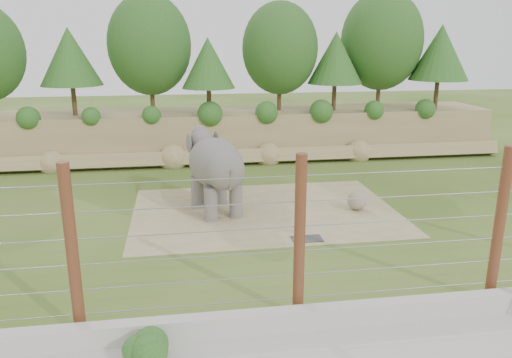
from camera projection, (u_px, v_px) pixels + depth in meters
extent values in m
plane|color=#355916|center=(265.00, 243.00, 16.24)|extent=(90.00, 90.00, 0.00)
cube|color=#8A7850|center=(226.00, 133.00, 28.26)|extent=(30.00, 4.00, 2.50)
cube|color=#8A7850|center=(231.00, 157.00, 26.32)|extent=(30.00, 1.37, 1.07)
cylinder|color=#3F2B19|center=(74.00, 100.00, 26.05)|extent=(0.24, 0.24, 1.58)
sphere|color=#1C4E1D|center=(70.00, 58.00, 25.46)|extent=(3.60, 3.60, 3.60)
cylinder|color=#3F2B19|center=(152.00, 95.00, 27.07)|extent=(0.24, 0.24, 1.92)
sphere|color=#1C4E1D|center=(149.00, 45.00, 26.35)|extent=(4.40, 4.40, 4.40)
cylinder|color=#3F2B19|center=(209.00, 101.00, 26.44)|extent=(0.24, 0.24, 1.40)
sphere|color=#1C4E1D|center=(208.00, 64.00, 25.92)|extent=(3.20, 3.20, 3.20)
cylinder|color=#3F2B19|center=(279.00, 94.00, 27.93)|extent=(0.24, 0.24, 1.82)
sphere|color=#1C4E1D|center=(280.00, 48.00, 27.25)|extent=(4.16, 4.16, 4.16)
cylinder|color=#3F2B19|center=(334.00, 97.00, 27.84)|extent=(0.24, 0.24, 1.50)
sphere|color=#1C4E1D|center=(336.00, 59.00, 27.28)|extent=(3.44, 3.44, 3.44)
cylinder|color=#3F2B19|center=(378.00, 90.00, 29.16)|extent=(0.24, 0.24, 2.03)
sphere|color=#1C4E1D|center=(382.00, 41.00, 28.41)|extent=(4.64, 4.64, 4.64)
cylinder|color=#3F2B19|center=(436.00, 94.00, 28.52)|extent=(0.24, 0.24, 1.64)
sphere|color=#1C4E1D|center=(440.00, 54.00, 27.91)|extent=(3.76, 3.76, 3.76)
cube|color=#91855E|center=(265.00, 211.00, 19.17)|extent=(10.00, 7.00, 0.02)
cube|color=#262628|center=(307.00, 239.00, 16.47)|extent=(1.00, 0.60, 0.03)
sphere|color=gray|center=(357.00, 200.00, 19.22)|extent=(0.74, 0.74, 0.74)
cube|color=#BAB7AB|center=(303.00, 318.00, 11.42)|extent=(26.00, 0.35, 0.50)
cylinder|color=#58281E|center=(72.00, 253.00, 10.68)|extent=(0.26, 0.26, 4.00)
cylinder|color=#58281E|center=(300.00, 239.00, 11.42)|extent=(0.26, 0.26, 4.00)
cylinder|color=#58281E|center=(499.00, 226.00, 12.16)|extent=(0.26, 0.26, 4.00)
cylinder|color=gray|center=(298.00, 297.00, 11.83)|extent=(20.00, 0.02, 0.02)
cylinder|color=gray|center=(299.00, 274.00, 11.67)|extent=(20.00, 0.02, 0.02)
cylinder|color=gray|center=(299.00, 251.00, 11.50)|extent=(20.00, 0.02, 0.02)
cylinder|color=gray|center=(300.00, 226.00, 11.34)|extent=(20.00, 0.02, 0.02)
cylinder|color=gray|center=(300.00, 201.00, 11.18)|extent=(20.00, 0.02, 0.02)
cylinder|color=gray|center=(301.00, 176.00, 11.01)|extent=(20.00, 0.02, 0.02)
sphere|color=#1D561D|center=(144.00, 347.00, 10.11)|extent=(0.76, 0.76, 0.76)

